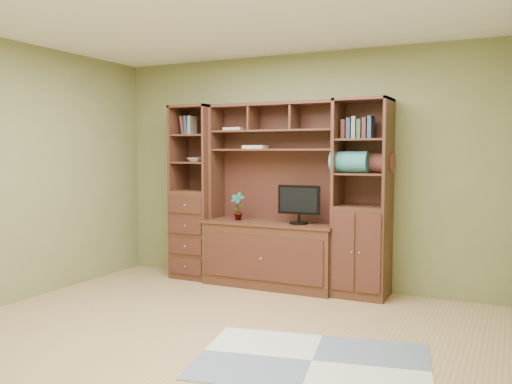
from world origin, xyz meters
The scene contains 11 objects.
room centered at (0.00, 0.00, 1.30)m, with size 4.60×4.10×2.64m.
center_hutch centered at (-0.21, 1.73, 1.02)m, with size 1.54×0.53×2.05m, color #472619.
left_tower centered at (-1.21, 1.77, 1.02)m, with size 0.50×0.45×2.05m, color #472619.
right_tower centered at (0.81, 1.77, 1.02)m, with size 0.55×0.45×2.05m, color #472619.
rug centered at (0.96, -0.14, 0.01)m, with size 1.64×1.10×0.01m, color #A3A8A8.
monitor centered at (0.14, 1.70, 1.02)m, with size 0.47×0.21×0.58m, color black.
orchid centered at (-0.61, 1.70, 0.89)m, with size 0.17×0.11×0.32m, color #A85838.
magazines centered at (-0.44, 1.82, 1.56)m, with size 0.25×0.19×0.04m, color #BBB3A0.
bowl centered at (-1.21, 1.77, 1.41)m, with size 0.19×0.19×0.05m, color silver.
blanket_teal centered at (0.69, 1.73, 1.40)m, with size 0.38×0.22×0.22m, color teal.
blanket_red centered at (0.92, 1.85, 1.39)m, with size 0.37×0.21×0.21m, color brown.
Camera 1 is at (2.24, -3.72, 1.50)m, focal length 38.00 mm.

